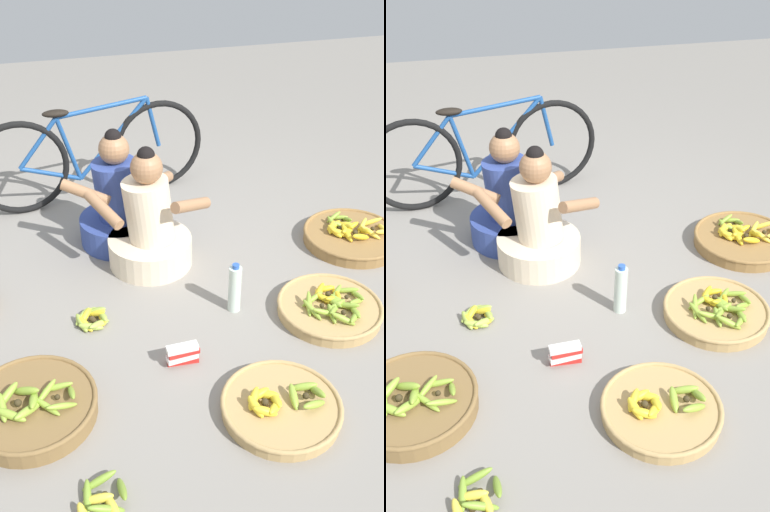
# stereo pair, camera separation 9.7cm
# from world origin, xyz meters

# --- Properties ---
(ground_plane) EXTENTS (10.00, 10.00, 0.00)m
(ground_plane) POSITION_xyz_m (0.00, 0.00, 0.00)
(ground_plane) COLOR gray
(vendor_woman_front) EXTENTS (0.75, 0.52, 0.78)m
(vendor_woman_front) POSITION_xyz_m (-0.13, 0.30, 0.25)
(vendor_woman_front) COLOR beige
(vendor_woman_front) RESTS_ON ground
(vendor_woman_behind) EXTENTS (0.74, 0.52, 0.78)m
(vendor_woman_behind) POSITION_xyz_m (-0.27, 0.60, 0.25)
(vendor_woman_behind) COLOR #334793
(vendor_woman_behind) RESTS_ON ground
(bicycle_leaning) EXTENTS (1.69, 0.27, 0.73)m
(bicycle_leaning) POSITION_xyz_m (-0.36, 1.22, 0.36)
(bicycle_leaning) COLOR black
(bicycle_leaning) RESTS_ON ground
(banana_basket_mid_right) EXTENTS (0.59, 0.59, 0.14)m
(banana_basket_mid_right) POSITION_xyz_m (0.73, -0.46, 0.05)
(banana_basket_mid_right) COLOR tan
(banana_basket_mid_right) RESTS_ON ground
(banana_basket_back_center) EXTENTS (0.60, 0.60, 0.17)m
(banana_basket_back_center) POSITION_xyz_m (-0.91, -0.77, 0.06)
(banana_basket_back_center) COLOR brown
(banana_basket_back_center) RESTS_ON ground
(banana_basket_mid_left) EXTENTS (0.64, 0.64, 0.16)m
(banana_basket_mid_left) POSITION_xyz_m (1.20, 0.18, 0.05)
(banana_basket_mid_left) COLOR olive
(banana_basket_mid_left) RESTS_ON ground
(banana_basket_front_center) EXTENTS (0.56, 0.56, 0.13)m
(banana_basket_front_center) POSITION_xyz_m (0.19, -1.05, 0.04)
(banana_basket_front_center) COLOR tan
(banana_basket_front_center) RESTS_ON ground
(loose_bananas_front_left) EXTENTS (0.21, 0.25, 0.09)m
(loose_bananas_front_left) POSITION_xyz_m (-0.67, -1.31, 0.03)
(loose_bananas_front_left) COLOR olive
(loose_bananas_front_left) RESTS_ON ground
(loose_bananas_back_left) EXTENTS (0.21, 0.21, 0.09)m
(loose_bananas_back_left) POSITION_xyz_m (-0.57, -0.19, 0.03)
(loose_bananas_back_left) COLOR #9EB747
(loose_bananas_back_left) RESTS_ON ground
(water_bottle) EXTENTS (0.07, 0.07, 0.31)m
(water_bottle) POSITION_xyz_m (0.22, -0.28, 0.15)
(water_bottle) COLOR silver
(water_bottle) RESTS_ON ground
(packet_carton_stack) EXTENTS (0.17, 0.07, 0.12)m
(packet_carton_stack) POSITION_xyz_m (-0.16, -0.62, 0.06)
(packet_carton_stack) COLOR red
(packet_carton_stack) RESTS_ON ground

